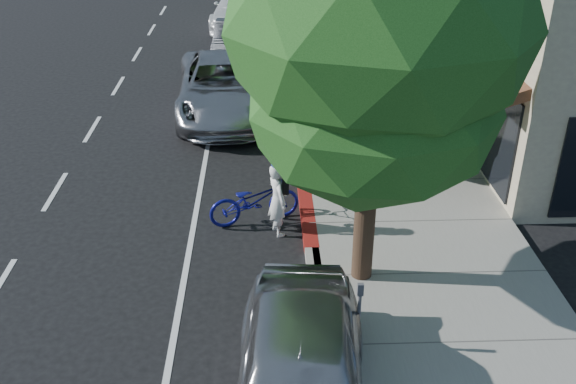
{
  "coord_description": "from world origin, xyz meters",
  "views": [
    {
      "loc": [
        -0.92,
        -12.26,
        7.56
      ],
      "look_at": [
        -0.49,
        -0.75,
        1.35
      ],
      "focal_mm": 40.0,
      "sensor_mm": 36.0,
      "label": 1
    }
  ],
  "objects_px": {
    "bicycle": "(254,200)",
    "white_pickup": "(241,8)",
    "silver_suv": "(225,86)",
    "pedestrian": "(333,85)",
    "near_car_a": "(300,381)",
    "dark_sedan": "(233,39)",
    "street_tree_0": "(377,29)",
    "cyclist": "(277,200)"
  },
  "relations": [
    {
      "from": "street_tree_0",
      "to": "white_pickup",
      "type": "xyz_separation_m",
      "value": [
        -2.91,
        20.7,
        -4.15
      ]
    },
    {
      "from": "street_tree_0",
      "to": "near_car_a",
      "type": "relative_size",
      "value": 1.64
    },
    {
      "from": "white_pickup",
      "to": "bicycle",
      "type": "bearing_deg",
      "value": -81.17
    },
    {
      "from": "silver_suv",
      "to": "pedestrian",
      "type": "distance_m",
      "value": 3.44
    },
    {
      "from": "white_pickup",
      "to": "pedestrian",
      "type": "bearing_deg",
      "value": -69.1
    },
    {
      "from": "street_tree_0",
      "to": "cyclist",
      "type": "distance_m",
      "value": 4.81
    },
    {
      "from": "silver_suv",
      "to": "pedestrian",
      "type": "height_order",
      "value": "pedestrian"
    },
    {
      "from": "silver_suv",
      "to": "bicycle",
      "type": "bearing_deg",
      "value": -85.26
    },
    {
      "from": "near_car_a",
      "to": "bicycle",
      "type": "bearing_deg",
      "value": 101.06
    },
    {
      "from": "silver_suv",
      "to": "street_tree_0",
      "type": "bearing_deg",
      "value": -74.89
    },
    {
      "from": "near_car_a",
      "to": "pedestrian",
      "type": "relative_size",
      "value": 2.51
    },
    {
      "from": "street_tree_0",
      "to": "silver_suv",
      "type": "height_order",
      "value": "street_tree_0"
    },
    {
      "from": "bicycle",
      "to": "silver_suv",
      "type": "xyz_separation_m",
      "value": [
        -0.99,
        6.85,
        0.33
      ]
    },
    {
      "from": "pedestrian",
      "to": "cyclist",
      "type": "bearing_deg",
      "value": 41.68
    },
    {
      "from": "bicycle",
      "to": "silver_suv",
      "type": "relative_size",
      "value": 0.33
    },
    {
      "from": "dark_sedan",
      "to": "bicycle",
      "type": "bearing_deg",
      "value": -83.65
    },
    {
      "from": "bicycle",
      "to": "near_car_a",
      "type": "distance_m",
      "value": 5.91
    },
    {
      "from": "cyclist",
      "to": "dark_sedan",
      "type": "xyz_separation_m",
      "value": [
        -1.48,
        13.76,
        -0.15
      ]
    },
    {
      "from": "cyclist",
      "to": "white_pickup",
      "type": "xyz_separation_m",
      "value": [
        -1.31,
        18.84,
        -0.01
      ]
    },
    {
      "from": "near_car_a",
      "to": "pedestrian",
      "type": "height_order",
      "value": "pedestrian"
    },
    {
      "from": "pedestrian",
      "to": "bicycle",
      "type": "bearing_deg",
      "value": 36.2
    },
    {
      "from": "dark_sedan",
      "to": "white_pickup",
      "type": "bearing_deg",
      "value": 90.25
    },
    {
      "from": "bicycle",
      "to": "white_pickup",
      "type": "bearing_deg",
      "value": -14.49
    },
    {
      "from": "silver_suv",
      "to": "pedestrian",
      "type": "bearing_deg",
      "value": -15.48
    },
    {
      "from": "street_tree_0",
      "to": "near_car_a",
      "type": "bearing_deg",
      "value": -111.8
    },
    {
      "from": "bicycle",
      "to": "near_car_a",
      "type": "height_order",
      "value": "near_car_a"
    },
    {
      "from": "street_tree_0",
      "to": "pedestrian",
      "type": "relative_size",
      "value": 4.13
    },
    {
      "from": "dark_sedan",
      "to": "near_car_a",
      "type": "relative_size",
      "value": 0.84
    },
    {
      "from": "dark_sedan",
      "to": "pedestrian",
      "type": "xyz_separation_m",
      "value": [
        3.34,
        -7.11,
        0.45
      ]
    },
    {
      "from": "bicycle",
      "to": "dark_sedan",
      "type": "xyz_separation_m",
      "value": [
        -0.97,
        13.25,
        0.13
      ]
    },
    {
      "from": "pedestrian",
      "to": "dark_sedan",
      "type": "bearing_deg",
      "value": -97.55
    },
    {
      "from": "street_tree_0",
      "to": "pedestrian",
      "type": "height_order",
      "value": "street_tree_0"
    },
    {
      "from": "white_pickup",
      "to": "cyclist",
      "type": "bearing_deg",
      "value": -79.69
    },
    {
      "from": "white_pickup",
      "to": "dark_sedan",
      "type": "bearing_deg",
      "value": -85.58
    },
    {
      "from": "silver_suv",
      "to": "white_pickup",
      "type": "xyz_separation_m",
      "value": [
        0.19,
        11.48,
        -0.05
      ]
    },
    {
      "from": "near_car_a",
      "to": "cyclist",
      "type": "bearing_deg",
      "value": 96.3
    },
    {
      "from": "street_tree_0",
      "to": "bicycle",
      "type": "xyz_separation_m",
      "value": [
        -2.11,
        2.36,
        -4.43
      ]
    },
    {
      "from": "bicycle",
      "to": "near_car_a",
      "type": "bearing_deg",
      "value": 169.92
    },
    {
      "from": "cyclist",
      "to": "near_car_a",
      "type": "bearing_deg",
      "value": 160.65
    },
    {
      "from": "street_tree_0",
      "to": "bicycle",
      "type": "height_order",
      "value": "street_tree_0"
    },
    {
      "from": "dark_sedan",
      "to": "near_car_a",
      "type": "height_order",
      "value": "near_car_a"
    },
    {
      "from": "bicycle",
      "to": "near_car_a",
      "type": "relative_size",
      "value": 0.42
    }
  ]
}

